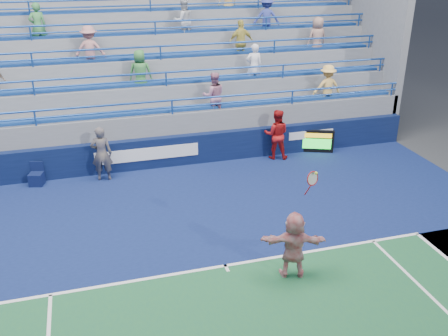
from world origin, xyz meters
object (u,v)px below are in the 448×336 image
object	(u,v)px
serve_speed_board	(317,141)
line_judge	(102,154)
tennis_player	(294,245)
judge_chair	(37,178)
ball_girl	(276,134)

from	to	relation	value
serve_speed_board	line_judge	xyz separation A→B (m)	(-7.95, -0.29, 0.50)
serve_speed_board	line_judge	world-z (taller)	line_judge
serve_speed_board	line_judge	distance (m)	7.97
line_judge	tennis_player	bearing A→B (deg)	128.20
judge_chair	line_judge	bearing A→B (deg)	-4.96
serve_speed_board	line_judge	size ratio (longest dim) A/B	0.66
tennis_player	serve_speed_board	bearing A→B (deg)	60.43
line_judge	serve_speed_board	bearing A→B (deg)	-170.44
judge_chair	tennis_player	distance (m)	9.24
serve_speed_board	line_judge	bearing A→B (deg)	-177.90
serve_speed_board	judge_chair	xyz separation A→B (m)	(-10.10, -0.11, -0.20)
line_judge	ball_girl	world-z (taller)	line_judge
tennis_player	line_judge	distance (m)	7.80
serve_speed_board	tennis_player	bearing A→B (deg)	-119.57
serve_speed_board	ball_girl	distance (m)	1.78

